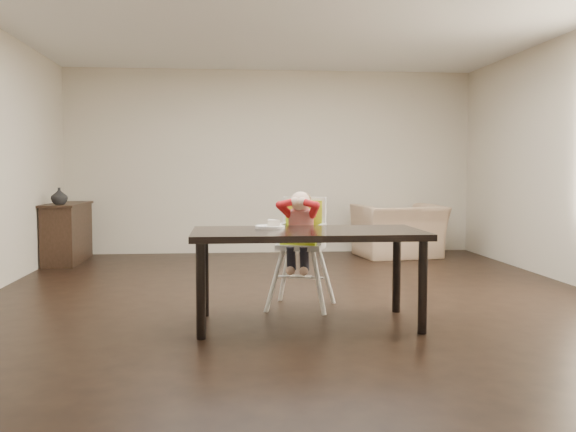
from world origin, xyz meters
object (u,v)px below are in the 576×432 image
Objects in this scene: high_chair at (302,226)px; sideboard at (67,233)px; dining_table at (307,240)px; armchair at (399,222)px.

sideboard is at bearing 150.25° from high_chair.
sideboard is (-2.78, 3.10, -0.33)m from high_chair.
high_chair is 0.82× the size of sideboard.
armchair is (1.78, 3.85, -0.17)m from dining_table.
dining_table is 4.66m from sideboard.
dining_table is at bearing -53.74° from sideboard.
dining_table is 1.43× the size of sideboard.
high_chair is 3.66m from armchair.
dining_table is at bearing -74.16° from high_chair.
armchair reaches higher than dining_table.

